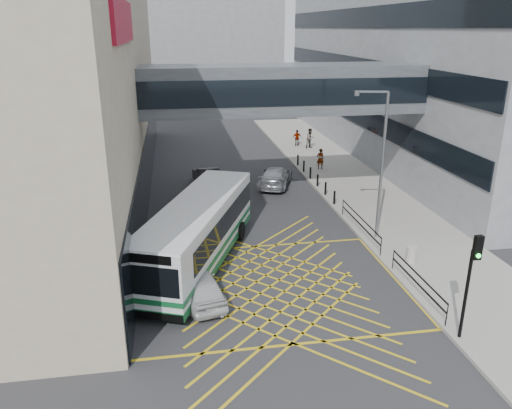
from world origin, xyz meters
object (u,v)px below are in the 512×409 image
bus (199,231)px  pedestrian_c (297,138)px  car_white (199,286)px  car_dark (208,177)px  street_lamp (379,157)px  pedestrian_a (320,159)px  traffic_light (472,273)px  pedestrian_b (310,138)px  car_silver (276,176)px  litter_bin (411,254)px

bus → pedestrian_c: bearing=87.2°
car_white → car_dark: size_ratio=0.93×
street_lamp → pedestrian_a: (1.09, 14.22, -3.74)m
traffic_light → pedestrian_b: traffic_light is taller
bus → pedestrian_b: bearing=84.2°
car_silver → litter_bin: car_silver is taller
litter_bin → pedestrian_b: (1.63, 25.01, 0.52)m
car_white → pedestrian_b: (12.21, 26.72, 0.41)m
bus → car_dark: (1.33, 12.76, -1.01)m
pedestrian_b → traffic_light: bearing=-118.7°
street_lamp → pedestrian_b: 22.05m
traffic_light → pedestrian_a: bearing=86.2°
car_dark → pedestrian_c: size_ratio=2.98×
car_silver → litter_bin: (4.00, -14.07, -0.18)m
bus → car_white: size_ratio=2.70×
car_white → litter_bin: 10.72m
traffic_light → pedestrian_a: traffic_light is taller
bus → litter_bin: bus is taller
car_dark → pedestrian_c: bearing=-138.4°
car_dark → bus: bearing=75.9°
car_white → pedestrian_b: 29.38m
car_silver → litter_bin: 14.63m
traffic_light → litter_bin: size_ratio=5.03×
bus → car_white: bus is taller
street_lamp → pedestrian_a: bearing=96.2°
litter_bin → pedestrian_a: bearing=88.5°
car_silver → traffic_light: bearing=118.7°
litter_bin → car_silver: bearing=105.9°
bus → car_dark: size_ratio=2.51×
car_dark → car_white: bearing=76.5°
bus → street_lamp: street_lamp is taller
street_lamp → pedestrian_a: 14.75m
street_lamp → car_white: bearing=-142.4°
street_lamp → pedestrian_a: size_ratio=4.80×
car_silver → street_lamp: 11.89m
pedestrian_b → car_white: bearing=-138.4°
car_silver → pedestrian_a: size_ratio=2.92×
car_white → street_lamp: (9.96, 5.08, 4.05)m
bus → pedestrian_c: size_ratio=7.49×
bus → litter_bin: size_ratio=13.86×
traffic_light → pedestrian_c: bearing=86.9°
street_lamp → litter_bin: size_ratio=9.48×
car_dark → pedestrian_b: pedestrian_b is taller
car_white → litter_bin: size_ratio=5.14×
car_silver → pedestrian_a: pedestrian_a is taller
car_white → car_dark: bearing=-107.4°
traffic_light → pedestrian_c: 32.66m
car_white → pedestrian_a: (11.05, 19.31, 0.30)m
litter_bin → pedestrian_a: 17.62m
pedestrian_a → litter_bin: bearing=89.9°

